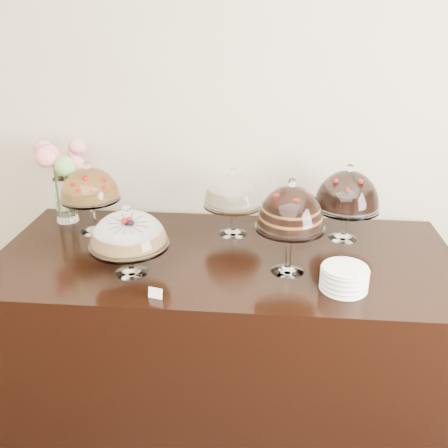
# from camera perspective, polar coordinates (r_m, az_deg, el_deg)

# --- Properties ---
(wall_back) EXTENTS (5.00, 0.04, 3.00)m
(wall_back) POSITION_cam_1_polar(r_m,az_deg,el_deg) (2.76, -3.22, 13.21)
(wall_back) COLOR beige
(wall_back) RESTS_ON ground
(display_counter) EXTENTS (2.20, 1.00, 0.90)m
(display_counter) POSITION_cam_1_polar(r_m,az_deg,el_deg) (2.64, 0.10, -12.20)
(display_counter) COLOR black
(display_counter) RESTS_ON ground
(cake_stand_sugar_sponge) EXTENTS (0.35, 0.35, 0.32)m
(cake_stand_sugar_sponge) POSITION_cam_1_polar(r_m,az_deg,el_deg) (2.20, -10.89, -0.94)
(cake_stand_sugar_sponge) COLOR white
(cake_stand_sugar_sponge) RESTS_ON display_counter
(cake_stand_choco_layer) EXTENTS (0.30, 0.30, 0.44)m
(cake_stand_choco_layer) POSITION_cam_1_polar(r_m,az_deg,el_deg) (2.15, 7.63, 1.49)
(cake_stand_choco_layer) COLOR white
(cake_stand_choco_layer) RESTS_ON display_counter
(cake_stand_cheesecake) EXTENTS (0.31, 0.31, 0.36)m
(cake_stand_cheesecake) POSITION_cam_1_polar(r_m,az_deg,el_deg) (2.54, 1.07, 3.62)
(cake_stand_cheesecake) COLOR white
(cake_stand_cheesecake) RESTS_ON display_counter
(cake_stand_dark_choco) EXTENTS (0.33, 0.33, 0.39)m
(cake_stand_dark_choco) POSITION_cam_1_polar(r_m,az_deg,el_deg) (2.55, 13.93, 3.46)
(cake_stand_dark_choco) COLOR white
(cake_stand_dark_choco) RESTS_ON display_counter
(cake_stand_fruit_tart) EXTENTS (0.31, 0.31, 0.38)m
(cake_stand_fruit_tart) POSITION_cam_1_polar(r_m,az_deg,el_deg) (2.65, -15.11, 4.13)
(cake_stand_fruit_tart) COLOR white
(cake_stand_fruit_tart) RESTS_ON display_counter
(flower_vase) EXTENTS (0.29, 0.34, 0.45)m
(flower_vase) POSITION_cam_1_polar(r_m,az_deg,el_deg) (2.81, -18.13, 5.90)
(flower_vase) COLOR white
(flower_vase) RESTS_ON display_counter
(plate_stack) EXTENTS (0.19, 0.19, 0.10)m
(plate_stack) POSITION_cam_1_polar(r_m,az_deg,el_deg) (2.15, 13.57, -6.06)
(plate_stack) COLOR white
(plate_stack) RESTS_ON display_counter
(price_card_left) EXTENTS (0.06, 0.03, 0.04)m
(price_card_left) POSITION_cam_1_polar(r_m,az_deg,el_deg) (2.07, -7.86, -7.84)
(price_card_left) COLOR white
(price_card_left) RESTS_ON display_counter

